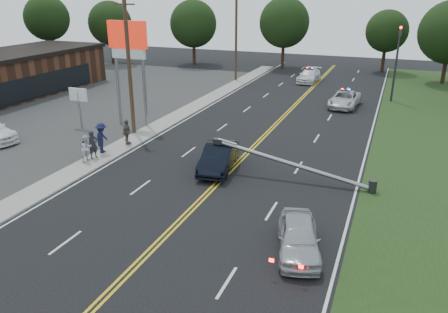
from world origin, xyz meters
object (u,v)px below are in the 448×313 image
at_px(bystander_d, 127,132).
at_px(pylon_sign, 128,48).
at_px(fallen_streetlight, 300,166).
at_px(crashed_sedan, 219,157).
at_px(emergency_b, 309,76).
at_px(bystander_a, 93,145).
at_px(waiting_sedan, 299,237).
at_px(small_sign, 79,98).
at_px(bystander_b, 87,148).
at_px(utility_pole_far, 236,37).
at_px(bystander_c, 102,138).
at_px(utility_pole_mid, 129,66).
at_px(traffic_signal, 397,57).
at_px(emergency_a, 345,99).

bearing_deg(bystander_d, pylon_sign, 17.50).
bearing_deg(fallen_streetlight, crashed_sedan, 179.87).
xyz_separation_m(emergency_b, bystander_a, (-7.65, -30.08, 0.27)).
bearing_deg(fallen_streetlight, waiting_sedan, -78.03).
distance_m(small_sign, bystander_b, 8.18).
bearing_deg(small_sign, bystander_a, -45.62).
relative_size(utility_pole_far, bystander_c, 5.03).
bearing_deg(bystander_a, utility_pole_mid, 22.42).
relative_size(small_sign, utility_pole_far, 0.31).
relative_size(traffic_signal, bystander_b, 4.21).
height_order(traffic_signal, bystander_c, traffic_signal).
height_order(waiting_sedan, bystander_c, bystander_c).
bearing_deg(emergency_b, emergency_a, -60.36).
relative_size(emergency_b, bystander_a, 2.87).
distance_m(pylon_sign, utility_pole_far, 20.06).
distance_m(small_sign, utility_pole_mid, 5.53).
relative_size(fallen_streetlight, waiting_sedan, 2.28).
bearing_deg(bystander_d, emergency_b, -25.04).
relative_size(small_sign, bystander_d, 1.77).
distance_m(fallen_streetlight, waiting_sedan, 7.19).
bearing_deg(emergency_b, utility_pole_far, -159.80).
distance_m(traffic_signal, crashed_sedan, 24.01).
bearing_deg(waiting_sedan, utility_pole_far, 98.81).
bearing_deg(waiting_sedan, bystander_c, 139.88).
distance_m(traffic_signal, utility_pole_mid, 25.12).
relative_size(utility_pole_far, waiting_sedan, 2.44).
bearing_deg(pylon_sign, crashed_sedan, -31.48).
xyz_separation_m(bystander_a, bystander_c, (-0.10, 1.06, 0.11)).
height_order(traffic_signal, utility_pole_far, utility_pole_far).
relative_size(traffic_signal, bystander_a, 3.97).
distance_m(utility_pole_far, bystander_d, 24.78).
height_order(fallen_streetlight, emergency_b, fallen_streetlight).
bearing_deg(bystander_d, small_sign, 57.20).
relative_size(small_sign, emergency_b, 0.61).
relative_size(emergency_a, emergency_b, 0.99).
height_order(utility_pole_mid, crashed_sedan, utility_pole_mid).
bearing_deg(pylon_sign, waiting_sedan, -38.85).
distance_m(small_sign, utility_pole_far, 22.68).
height_order(crashed_sedan, waiting_sedan, crashed_sedan).
height_order(fallen_streetlight, utility_pole_far, utility_pole_far).
xyz_separation_m(utility_pole_mid, bystander_d, (1.02, -2.42, -4.09)).
bearing_deg(bystander_b, bystander_a, 5.24).
bearing_deg(bystander_c, fallen_streetlight, -102.05).
height_order(utility_pole_far, crashed_sedan, utility_pole_far).
xyz_separation_m(fallen_streetlight, utility_pole_mid, (-13.39, 4.00, 4.17)).
height_order(utility_pole_mid, emergency_a, utility_pole_mid).
bearing_deg(crashed_sedan, small_sign, 153.99).
relative_size(small_sign, emergency_a, 0.61).
distance_m(utility_pole_mid, bystander_b, 7.35).
relative_size(small_sign, waiting_sedan, 0.75).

